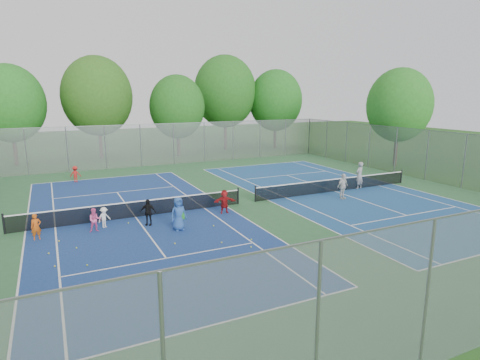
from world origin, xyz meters
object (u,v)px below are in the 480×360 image
net_left (135,210)px  net_right (335,185)px  instructor (359,175)px  ball_hopper (181,214)px  ball_crate (176,222)px

net_left → net_right: bearing=0.0°
net_left → instructor: (16.13, -0.03, 0.54)m
ball_hopper → net_right: bearing=6.8°
net_right → ball_hopper: bearing=-173.2°
net_right → ball_crate: net_right is taller
net_right → ball_hopper: size_ratio=22.27×
net_left → ball_hopper: net_left is taller
ball_crate → ball_hopper: bearing=54.5°
net_right → instructor: 2.20m
net_left → instructor: size_ratio=6.48×
net_right → ball_crate: (-12.29, -2.14, -0.32)m
ball_hopper → instructor: 13.98m
net_left → instructor: 16.14m
instructor → ball_hopper: bearing=-10.2°
ball_crate → ball_hopper: size_ratio=0.55×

